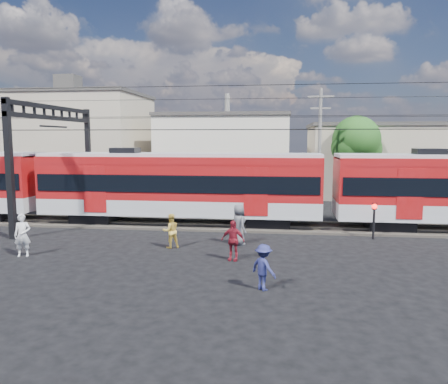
{
  "coord_description": "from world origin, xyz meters",
  "views": [
    {
      "loc": [
        3.23,
        -16.48,
        5.02
      ],
      "look_at": [
        0.49,
        5.0,
        2.35
      ],
      "focal_mm": 35.0,
      "sensor_mm": 36.0,
      "label": 1
    }
  ],
  "objects_px": {
    "commuter_train": "(183,184)",
    "crossing_signal": "(374,214)",
    "pedestrian_a": "(22,235)",
    "pedestrian_c": "(263,267)"
  },
  "relations": [
    {
      "from": "pedestrian_a",
      "to": "pedestrian_c",
      "type": "height_order",
      "value": "pedestrian_a"
    },
    {
      "from": "commuter_train",
      "to": "pedestrian_a",
      "type": "height_order",
      "value": "commuter_train"
    },
    {
      "from": "pedestrian_c",
      "to": "crossing_signal",
      "type": "bearing_deg",
      "value": -81.74
    },
    {
      "from": "pedestrian_c",
      "to": "crossing_signal",
      "type": "height_order",
      "value": "crossing_signal"
    },
    {
      "from": "commuter_train",
      "to": "crossing_signal",
      "type": "bearing_deg",
      "value": -12.89
    },
    {
      "from": "commuter_train",
      "to": "crossing_signal",
      "type": "height_order",
      "value": "commuter_train"
    },
    {
      "from": "commuter_train",
      "to": "pedestrian_c",
      "type": "distance_m",
      "value": 11.66
    },
    {
      "from": "commuter_train",
      "to": "pedestrian_c",
      "type": "xyz_separation_m",
      "value": [
        5.02,
        -10.4,
        -1.63
      ]
    },
    {
      "from": "commuter_train",
      "to": "crossing_signal",
      "type": "relative_size",
      "value": 27.53
    },
    {
      "from": "pedestrian_a",
      "to": "crossing_signal",
      "type": "height_order",
      "value": "pedestrian_a"
    }
  ]
}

